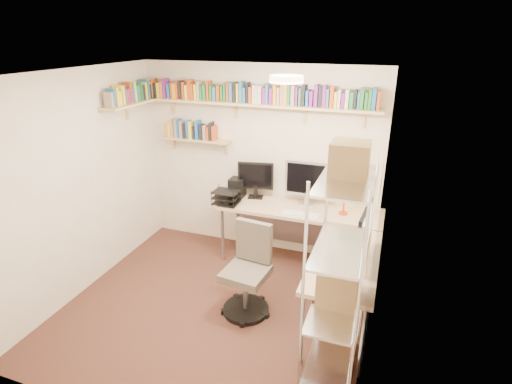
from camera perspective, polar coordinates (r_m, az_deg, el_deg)
ground at (r=4.64m, az=-5.93°, el=-16.03°), size 3.20×3.20×0.00m
room_shell at (r=3.89m, az=-6.74°, el=2.30°), size 3.24×3.04×2.52m
wall_shelves at (r=5.08m, az=-4.83°, el=12.60°), size 3.12×1.09×0.80m
corner_desk at (r=4.80m, az=6.16°, el=-3.70°), size 2.10×2.05×1.36m
office_chair at (r=4.35m, az=-1.14°, el=-11.87°), size 0.53×0.53×1.00m
wire_rack at (r=3.28m, az=11.97°, el=-8.86°), size 0.42×0.85×2.11m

